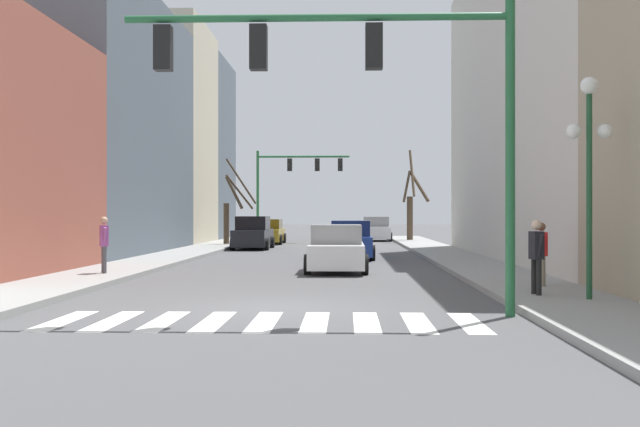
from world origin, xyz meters
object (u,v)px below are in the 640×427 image
Objects in this scene: street_lamp_right_corner at (589,142)px; pedestrian_near_right_corner at (541,248)px; pedestrian_crossing_street at (104,240)px; car_parked_right_near at (351,241)px; car_driving_toward_lane at (376,230)px; car_parked_left_far at (253,234)px; street_tree_right_far at (411,205)px; traffic_signal_far at (292,175)px; car_parked_left_mid at (337,249)px; street_tree_left_far at (230,211)px; traffic_signal_near at (362,77)px; pedestrian_on_right_sidewalk at (536,250)px; car_parked_right_far at (267,232)px.

pedestrian_near_right_corner is (-0.24, 2.86, -2.31)m from street_lamp_right_corner.
car_parked_right_near is at bearing 119.08° from pedestrian_crossing_street.
car_driving_toward_lane is 0.88× the size of car_parked_left_far.
pedestrian_near_right_corner is 0.25× the size of street_tree_right_far.
pedestrian_near_right_corner is at bearing -161.36° from car_parked_right_near.
traffic_signal_far is at bearing 117.45° from car_driving_toward_lane.
street_tree_left_far is at bearing 18.99° from car_parked_left_mid.
traffic_signal_far is at bearing 96.24° from traffic_signal_near.
traffic_signal_far is 35.45m from street_lamp_right_corner.
car_parked_right_near is 1.02× the size of car_parked_left_far.
car_parked_left_far is at bearing -132.59° from street_tree_right_far.
pedestrian_on_right_sidewalk is (3.95, -15.59, 0.35)m from car_parked_right_near.
car_parked_left_far is (-1.42, -9.51, -3.72)m from traffic_signal_far.
traffic_signal_far is 4.04× the size of pedestrian_near_right_corner.
pedestrian_near_right_corner is at bearing -89.37° from street_tree_right_far.
car_parked_left_far is 25.71m from pedestrian_on_right_sidewalk.
car_parked_left_far is 2.88× the size of pedestrian_crossing_street.
street_tree_left_far reaches higher than car_driving_toward_lane.
car_driving_toward_lane is 0.84× the size of street_tree_left_far.
car_parked_right_far is 9.00m from car_driving_toward_lane.
car_parked_left_mid is (-2.41, -28.04, -0.06)m from car_driving_toward_lane.
pedestrian_on_right_sidewalk is 34.34m from street_tree_right_far.
pedestrian_on_right_sidewalk is at bearing -90.46° from street_tree_right_far.
pedestrian_near_right_corner reaches higher than car_parked_right_far.
traffic_signal_far is at bearing -28.27° from car_parked_right_far.
street_tree_left_far is (-6.99, 11.72, 1.32)m from car_parked_right_near.
car_parked_left_mid is (-5.32, 9.30, -2.65)m from street_lamp_right_corner.
street_tree_left_far is at bearing 153.93° from car_parked_right_far.
car_parked_right_near is at bearing 90.34° from traffic_signal_near.
car_driving_toward_lane is at bearing -5.22° from car_parked_right_near.
pedestrian_near_right_corner is 12.47m from pedestrian_crossing_street.
street_tree_left_far is at bearing 103.41° from traffic_signal_near.
street_tree_right_far reaches higher than pedestrian_near_right_corner.
car_parked_left_mid is at bearing -168.23° from car_parked_right_far.
car_driving_toward_lane is 2.54× the size of pedestrian_crossing_street.
car_driving_toward_lane reaches higher than car_parked_right_far.
car_parked_left_mid is 19.98m from street_tree_left_far.
car_parked_right_far is at bearing -171.72° from pedestrian_on_right_sidewalk.
pedestrian_near_right_corner is at bearing 48.94° from pedestrian_crossing_street.
traffic_signal_near reaches higher than street_lamp_right_corner.
car_driving_toward_lane is 2.61× the size of pedestrian_on_right_sidewalk.
traffic_signal_near is 1.59× the size of street_lamp_right_corner.
traffic_signal_far reaches higher than pedestrian_near_right_corner.
car_parked_left_mid is (4.69, -22.52, -0.01)m from car_parked_right_far.
traffic_signal_far reaches higher than pedestrian_crossing_street.
car_parked_left_far is (-4.74, 15.55, 0.10)m from car_parked_left_mid.
traffic_signal_far reaches higher than car_parked_right_near.
car_driving_toward_lane is (5.74, 2.98, -3.75)m from traffic_signal_far.
street_tree_left_far is 0.83× the size of street_tree_right_far.
car_driving_toward_lane is 28.14m from car_parked_left_mid.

